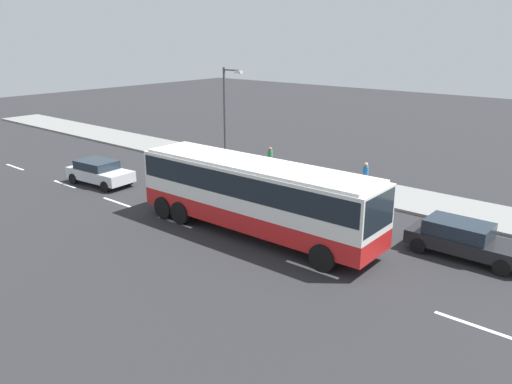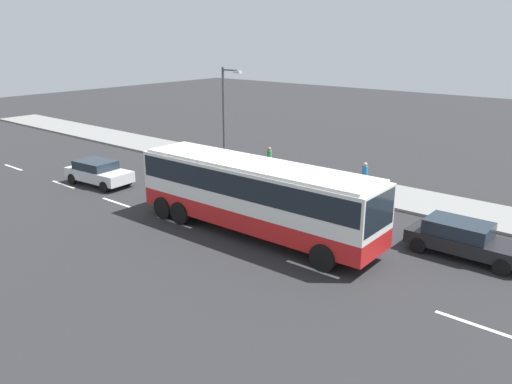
% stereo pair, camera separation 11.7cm
% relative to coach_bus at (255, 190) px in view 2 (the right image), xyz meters
% --- Properties ---
extents(ground_plane, '(120.00, 120.00, 0.00)m').
position_rel_coach_bus_xyz_m(ground_plane, '(-0.99, 0.93, -2.07)').
color(ground_plane, '#28282B').
extents(sidewalk_curb, '(80.00, 4.00, 0.15)m').
position_rel_coach_bus_xyz_m(sidewalk_curb, '(-0.99, 9.02, -1.99)').
color(sidewalk_curb, gray).
rests_on(sidewalk_curb, ground_plane).
extents(lane_centreline, '(32.68, 0.16, 0.01)m').
position_rel_coach_bus_xyz_m(lane_centreline, '(-5.44, -1.34, -2.07)').
color(lane_centreline, white).
rests_on(lane_centreline, ground_plane).
extents(coach_bus, '(11.94, 2.91, 3.33)m').
position_rel_coach_bus_xyz_m(coach_bus, '(0.00, 0.00, 0.00)').
color(coach_bus, red).
rests_on(coach_bus, ground_plane).
extents(car_silver_hatch, '(4.38, 2.24, 1.44)m').
position_rel_coach_bus_xyz_m(car_silver_hatch, '(-12.24, 0.05, -1.30)').
color(car_silver_hatch, silver).
rests_on(car_silver_hatch, ground_plane).
extents(car_black_sedan, '(4.53, 1.84, 1.45)m').
position_rel_coach_bus_xyz_m(car_black_sedan, '(8.00, 3.57, -1.30)').
color(car_black_sedan, black).
rests_on(car_black_sedan, ground_plane).
extents(pedestrian_near_curb, '(0.32, 0.32, 1.70)m').
position_rel_coach_bus_xyz_m(pedestrian_near_curb, '(0.95, 8.49, -0.94)').
color(pedestrian_near_curb, black).
rests_on(pedestrian_near_curb, sidewalk_curb).
extents(pedestrian_at_crossing, '(0.32, 0.32, 1.78)m').
position_rel_coach_bus_xyz_m(pedestrian_at_crossing, '(-5.41, 7.93, -0.89)').
color(pedestrian_at_crossing, '#38334C').
rests_on(pedestrian_at_crossing, sidewalk_curb).
extents(street_lamp, '(1.58, 0.24, 6.51)m').
position_rel_coach_bus_xyz_m(street_lamp, '(-8.72, 7.51, 1.82)').
color(street_lamp, '#47474C').
rests_on(street_lamp, sidewalk_curb).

